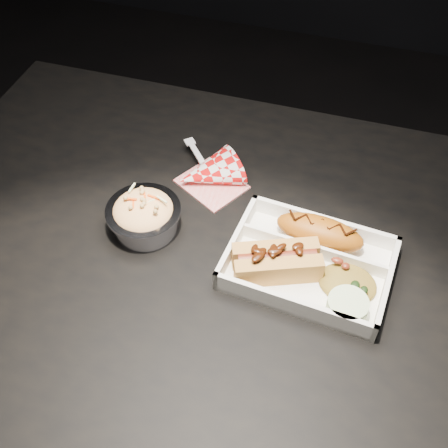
{
  "coord_description": "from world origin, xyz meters",
  "views": [
    {
      "loc": [
        0.14,
        -0.55,
        1.47
      ],
      "look_at": [
        -0.03,
        -0.0,
        0.81
      ],
      "focal_mm": 45.0,
      "sensor_mm": 36.0,
      "label": 1
    }
  ],
  "objects_px": {
    "dining_table": "(239,284)",
    "hotdog": "(277,261)",
    "napkin_fork": "(208,173)",
    "fried_pastry": "(320,232)",
    "foil_coleslaw_cup": "(144,214)",
    "food_tray": "(308,265)"
  },
  "relations": [
    {
      "from": "dining_table",
      "to": "hotdog",
      "type": "bearing_deg",
      "value": -22.04
    },
    {
      "from": "dining_table",
      "to": "napkin_fork",
      "type": "distance_m",
      "value": 0.21
    },
    {
      "from": "fried_pastry",
      "to": "napkin_fork",
      "type": "relative_size",
      "value": 0.92
    },
    {
      "from": "hotdog",
      "to": "foil_coleslaw_cup",
      "type": "relative_size",
      "value": 1.18
    },
    {
      "from": "fried_pastry",
      "to": "napkin_fork",
      "type": "xyz_separation_m",
      "value": [
        -0.22,
        0.09,
        -0.01
      ]
    },
    {
      "from": "food_tray",
      "to": "foil_coleslaw_cup",
      "type": "height_order",
      "value": "foil_coleslaw_cup"
    },
    {
      "from": "food_tray",
      "to": "fried_pastry",
      "type": "xyz_separation_m",
      "value": [
        0.0,
        0.05,
        0.02
      ]
    },
    {
      "from": "dining_table",
      "to": "foil_coleslaw_cup",
      "type": "bearing_deg",
      "value": 178.71
    },
    {
      "from": "napkin_fork",
      "to": "fried_pastry",
      "type": "bearing_deg",
      "value": 26.79
    },
    {
      "from": "fried_pastry",
      "to": "foil_coleslaw_cup",
      "type": "bearing_deg",
      "value": -170.46
    },
    {
      "from": "dining_table",
      "to": "foil_coleslaw_cup",
      "type": "relative_size",
      "value": 9.69
    },
    {
      "from": "fried_pastry",
      "to": "food_tray",
      "type": "bearing_deg",
      "value": -95.12
    },
    {
      "from": "dining_table",
      "to": "foil_coleslaw_cup",
      "type": "xyz_separation_m",
      "value": [
        -0.17,
        0.0,
        0.12
      ]
    },
    {
      "from": "hotdog",
      "to": "foil_coleslaw_cup",
      "type": "distance_m",
      "value": 0.23
    },
    {
      "from": "dining_table",
      "to": "foil_coleslaw_cup",
      "type": "distance_m",
      "value": 0.21
    },
    {
      "from": "fried_pastry",
      "to": "dining_table",
      "type": "bearing_deg",
      "value": -156.15
    },
    {
      "from": "foil_coleslaw_cup",
      "to": "napkin_fork",
      "type": "height_order",
      "value": "foil_coleslaw_cup"
    },
    {
      "from": "foil_coleslaw_cup",
      "to": "food_tray",
      "type": "bearing_deg",
      "value": -1.48
    },
    {
      "from": "food_tray",
      "to": "fried_pastry",
      "type": "relative_size",
      "value": 1.84
    },
    {
      "from": "napkin_fork",
      "to": "foil_coleslaw_cup",
      "type": "bearing_deg",
      "value": -65.79
    },
    {
      "from": "food_tray",
      "to": "napkin_fork",
      "type": "height_order",
      "value": "napkin_fork"
    },
    {
      "from": "hotdog",
      "to": "food_tray",
      "type": "bearing_deg",
      "value": 3.3
    }
  ]
}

